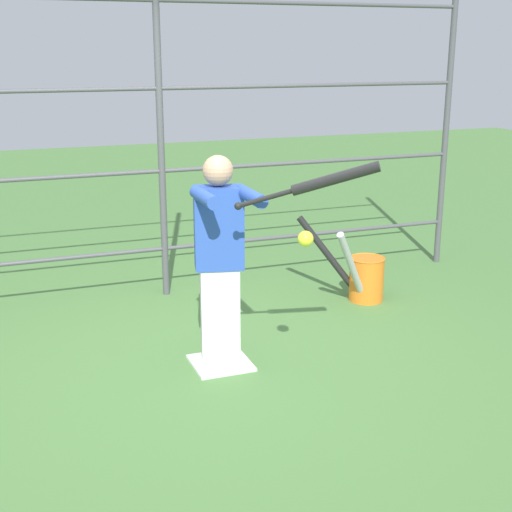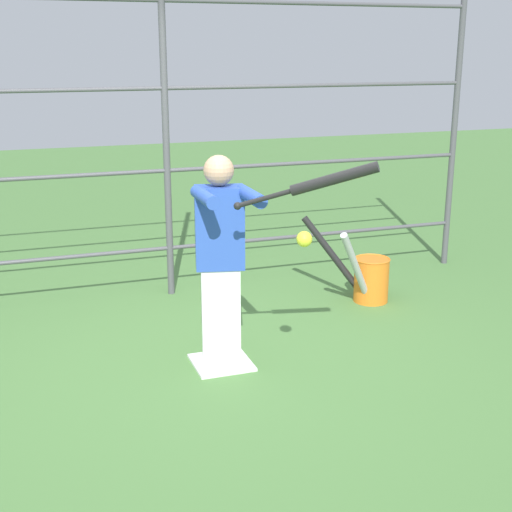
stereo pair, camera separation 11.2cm
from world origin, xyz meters
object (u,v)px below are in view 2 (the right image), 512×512
baseball_bat_swinging (322,182)px  batter (221,256)px  bat_bucket (368,277)px  softball_in_flight (304,239)px

baseball_bat_swinging → batter: bearing=-57.4°
bat_bucket → baseball_bat_swinging: bearing=52.5°
baseball_bat_swinging → bat_bucket: bearing=-127.5°
baseball_bat_swinging → bat_bucket: size_ratio=0.96×
batter → baseball_bat_swinging: bearing=122.6°
baseball_bat_swinging → bat_bucket: baseball_bat_swinging is taller
batter → baseball_bat_swinging: baseball_bat_swinging is taller
softball_in_flight → bat_bucket: softball_in_flight is taller
batter → bat_bucket: batter is taller
baseball_bat_swinging → bat_bucket: (-1.15, -1.50, -1.17)m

